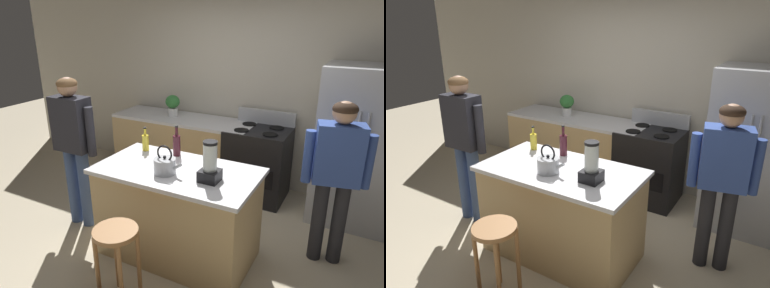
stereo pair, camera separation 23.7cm
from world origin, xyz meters
TOP-DOWN VIEW (x-y plane):
  - ground_plane at (0.00, 0.00)m, footprint 14.00×14.00m
  - back_wall at (0.00, 1.95)m, footprint 8.00×0.10m
  - kitchen_island at (0.00, 0.00)m, footprint 1.51×0.83m
  - back_counter_run at (-0.80, 1.55)m, footprint 2.00×0.64m
  - refrigerator at (1.46, 1.50)m, footprint 0.90×0.73m
  - stove_range at (0.30, 1.52)m, footprint 0.76×0.65m
  - person_by_island_left at (-1.26, -0.03)m, footprint 0.59×0.23m
  - person_by_sink_right at (1.31, 0.59)m, footprint 0.60×0.30m
  - bar_stool at (-0.11, -0.77)m, footprint 0.36×0.36m
  - potted_plant at (-0.96, 1.55)m, footprint 0.20×0.20m
  - blender_appliance at (0.37, -0.08)m, footprint 0.17×0.17m
  - bottle_wine at (-0.17, 0.29)m, footprint 0.08×0.08m
  - bottle_soda at (-0.53, 0.26)m, footprint 0.07×0.07m
  - tea_kettle at (-0.05, -0.13)m, footprint 0.28×0.20m

SIDE VIEW (x-z plane):
  - ground_plane at x=0.00m, z-range 0.00..0.00m
  - back_counter_run at x=-0.80m, z-range 0.00..0.92m
  - kitchen_island at x=0.00m, z-range 0.00..0.93m
  - stove_range at x=0.30m, z-range -0.08..1.02m
  - bar_stool at x=-0.11m, z-range 0.19..0.88m
  - refrigerator at x=1.46m, z-range 0.00..1.78m
  - person_by_sink_right at x=1.31m, z-range 0.17..1.75m
  - tea_kettle at x=-0.05m, z-range 0.87..1.14m
  - bottle_soda at x=-0.53m, z-range 0.89..1.14m
  - person_by_island_left at x=-1.26m, z-range 0.18..1.86m
  - bottle_wine at x=-0.17m, z-range 0.88..1.20m
  - blender_appliance at x=0.37m, z-range 0.90..1.26m
  - potted_plant at x=-0.96m, z-range 0.95..1.25m
  - back_wall at x=0.00m, z-range 0.00..2.70m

